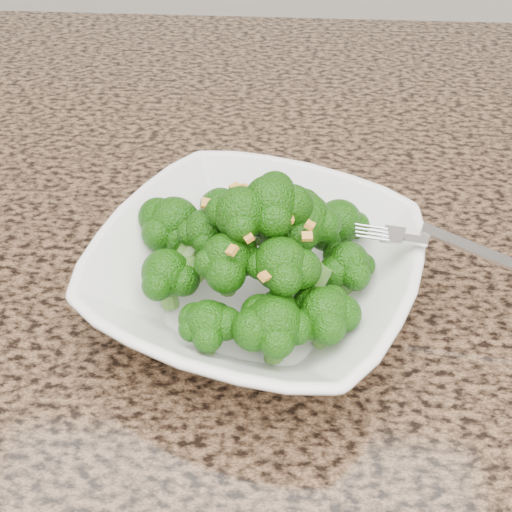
# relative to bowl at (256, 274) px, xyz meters

# --- Properties ---
(cabinet) EXTENTS (1.55, 0.95, 0.87)m
(cabinet) POSITION_rel_bowl_xyz_m (-0.12, 0.08, -0.50)
(cabinet) COLOR #362416
(cabinet) RESTS_ON ground
(granite_counter) EXTENTS (1.64, 1.04, 0.03)m
(granite_counter) POSITION_rel_bowl_xyz_m (-0.12, 0.08, -0.05)
(granite_counter) COLOR brown
(granite_counter) RESTS_ON cabinet
(bowl) EXTENTS (0.32, 0.32, 0.06)m
(bowl) POSITION_rel_bowl_xyz_m (0.00, 0.00, 0.00)
(bowl) COLOR white
(bowl) RESTS_ON granite_counter
(broccoli_pile) EXTENTS (0.22, 0.22, 0.08)m
(broccoli_pile) POSITION_rel_bowl_xyz_m (-0.00, 0.00, 0.07)
(broccoli_pile) COLOR #1A5709
(broccoli_pile) RESTS_ON bowl
(garlic_topping) EXTENTS (0.13, 0.13, 0.01)m
(garlic_topping) POSITION_rel_bowl_xyz_m (-0.00, 0.00, 0.11)
(garlic_topping) COLOR gold
(garlic_topping) RESTS_ON broccoli_pile
(fork) EXTENTS (0.16, 0.07, 0.01)m
(fork) POSITION_rel_bowl_xyz_m (0.12, 0.01, 0.04)
(fork) COLOR silver
(fork) RESTS_ON bowl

